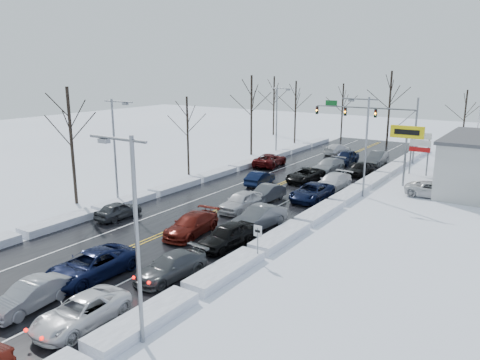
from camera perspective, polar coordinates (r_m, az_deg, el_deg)
The scene contains 43 objects.
ground at distance 39.46m, azimuth -1.94°, elevation -3.42°, with size 160.00×160.00×0.00m, color white.
road_surface at distance 41.03m, azimuth -0.32°, elevation -2.74°, with size 14.00×84.00×0.01m, color black.
snow_bank_left at distance 45.56m, azimuth -8.28°, elevation -1.22°, with size 1.62×72.00×0.56m, color white.
snow_bank_right at distance 37.52m, azimuth 9.39°, elevation -4.52°, with size 1.62×72.00×0.56m, color white.
traffic_signal_mast at distance 61.81m, azimuth 16.13°, elevation 7.46°, with size 13.28×0.39×8.00m.
tires_plus_sign at distance 48.49m, azimuth 19.67°, elevation 5.05°, with size 3.20×0.34×6.00m.
used_vehicles_sign at distance 54.52m, azimuth 21.11°, elevation 4.02°, with size 2.20×0.22×4.65m.
speed_limit_sign at distance 28.32m, azimuth 2.17°, elevation -6.94°, with size 0.55×0.09×2.35m.
streetlight_se at distance 19.67m, azimuth -12.94°, elevation -5.34°, with size 3.20×0.25×9.00m.
streetlight_ne at distance 43.35m, azimuth 14.91°, elevation 4.88°, with size 3.20×0.25×9.00m.
streetlight_sw at distance 40.82m, azimuth -14.89°, elevation 4.35°, with size 3.20×0.25×9.00m.
streetlight_nw at distance 62.79m, azimuth 4.64°, elevation 7.89°, with size 3.20×0.25×9.00m.
tree_left_b at distance 41.83m, azimuth -20.03°, elevation 6.53°, with size 4.00×4.00×10.00m.
tree_left_c at distance 50.80m, azimuth -6.44°, elevation 7.19°, with size 3.40×3.40×8.50m.
tree_left_d at distance 62.38m, azimuth 1.41°, elevation 9.76°, with size 4.20×4.20×10.50m.
tree_left_e at distance 72.66m, azimuth 6.80°, elevation 9.67°, with size 3.80×3.80×9.50m.
tree_far_a at distance 81.31m, azimuth 4.17°, elevation 10.39°, with size 4.00×4.00×10.00m.
tree_far_b at distance 77.10m, azimuth 12.42°, elevation 9.42°, with size 3.60×3.60×9.00m.
tree_far_c at distance 72.57m, azimuth 17.85°, elevation 9.94°, with size 4.40×4.40×11.00m.
tree_far_d at distance 72.07m, azimuth 25.80°, elevation 7.83°, with size 3.40×3.40×8.50m.
queued_car_1 at distance 26.02m, azimuth -24.07°, elevation -14.08°, with size 1.45×4.17×1.37m, color gray.
queued_car_2 at distance 28.18m, azimuth -17.59°, elevation -11.32°, with size 2.56×5.55×1.54m, color black.
queued_car_3 at distance 33.53m, azimuth -5.92°, elevation -6.64°, with size 2.08×5.11×1.48m, color #55110B.
queued_car_4 at distance 38.70m, azimuth 0.12°, elevation -3.76°, with size 1.88×4.68×1.59m, color silver.
queued_car_5 at distance 41.55m, azimuth 3.25°, elevation -2.56°, with size 1.50×4.30×1.42m, color #46484B.
queued_car_6 at distance 48.85m, azimuth 7.92°, elevation -0.19°, with size 2.35×5.10×1.42m, color black.
queued_car_7 at distance 53.52m, azimuth 10.67°, elevation 0.92°, with size 2.13×5.24×1.52m, color #909397.
queued_car_8 at distance 58.69m, azimuth 12.72°, elevation 1.94°, with size 1.95×4.85×1.65m, color black.
queued_car_10 at distance 23.73m, azimuth -18.68°, elevation -16.38°, with size 2.20×4.77×1.32m, color white.
queued_car_11 at distance 27.28m, azimuth -8.37°, elevation -11.64°, with size 1.88×4.62×1.34m, color #424548.
queued_car_12 at distance 31.22m, azimuth -1.56°, elevation -8.14°, with size 1.88×4.69×1.60m, color black.
queued_car_13 at distance 34.69m, azimuth 2.35°, elevation -5.87°, with size 1.71×4.91×1.62m, color #46494C.
queued_car_14 at distance 42.28m, azimuth 8.71°, elevation -2.41°, with size 2.46×5.35×1.49m, color black.
queued_car_15 at distance 46.30m, azimuth 11.22°, elevation -1.10°, with size 2.11×5.20×1.51m, color white.
queued_car_16 at distance 52.92m, azimuth 14.37°, elevation 0.58°, with size 1.76×4.37×1.49m, color black.
queued_car_17 at distance 59.22m, azimuth 16.35°, elevation 1.82°, with size 1.69×4.85×1.60m, color #424548.
oncoming_car_0 at distance 47.08m, azimuth 2.43°, elevation -0.60°, with size 1.49×4.29×1.41m, color black.
oncoming_car_1 at distance 56.05m, azimuth 3.67°, elevation 1.71°, with size 2.53×5.48×1.52m, color #450909.
oncoming_car_2 at distance 64.82m, azimuth 11.73°, elevation 3.08°, with size 2.01×4.94×1.43m, color silver.
oncoming_car_3 at distance 38.05m, azimuth -14.55°, elevation -4.53°, with size 1.58×3.93×1.34m, color #383A3D.
parked_car_0 at distance 46.05m, azimuth 22.54°, elevation -1.98°, with size 2.33×5.06×1.41m, color silver.
parked_car_1 at distance 47.98m, azimuth 26.39°, elevation -1.77°, with size 2.08×5.12×1.49m, color silver.
parked_car_2 at distance 54.66m, azimuth 25.44°, elevation 0.08°, with size 1.80×4.47×1.52m, color #393B3E.
Camera 1 is at (21.97, -30.65, 11.60)m, focal length 35.00 mm.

